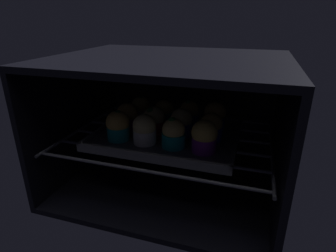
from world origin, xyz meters
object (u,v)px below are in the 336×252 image
at_px(muffin_row1_col0, 127,117).
at_px(muffin_row2_col3, 215,116).
at_px(muffin_row1_col3, 211,127).
at_px(muffin_row2_col0, 141,109).
at_px(muffin_row0_col3, 204,137).
at_px(muffin_row1_col1, 154,120).
at_px(muffin_row2_col1, 164,112).
at_px(muffin_row2_col2, 189,114).
at_px(muffin_row0_col0, 118,126).
at_px(baking_tray, 168,135).
at_px(muffin_row1_col2, 181,122).
at_px(muffin_row0_col1, 145,129).
at_px(muffin_row0_col2, 174,134).

height_order(muffin_row1_col0, muffin_row2_col3, muffin_row2_col3).
xyz_separation_m(muffin_row1_col3, muffin_row2_col0, (-0.23, 0.08, 0.00)).
xyz_separation_m(muffin_row0_col3, muffin_row1_col1, (-0.15, 0.07, -0.00)).
bearing_deg(muffin_row1_col0, muffin_row2_col1, 43.46).
relative_size(muffin_row1_col1, muffin_row2_col2, 0.96).
xyz_separation_m(muffin_row0_col0, muffin_row1_col1, (0.07, 0.07, -0.00)).
height_order(muffin_row0_col0, muffin_row2_col3, muffin_row0_col0).
relative_size(baking_tray, muffin_row1_col3, 5.20).
height_order(baking_tray, muffin_row1_col2, muffin_row1_col2).
bearing_deg(muffin_row1_col2, muffin_row2_col3, 44.09).
relative_size(muffin_row0_col0, muffin_row1_col3, 1.09).
relative_size(muffin_row0_col1, muffin_row2_col1, 1.07).
bearing_deg(muffin_row2_col1, muffin_row2_col3, 0.63).
relative_size(muffin_row2_col2, muffin_row2_col3, 0.98).
relative_size(muffin_row0_col3, muffin_row2_col2, 1.03).
xyz_separation_m(muffin_row0_col3, muffin_row1_col2, (-0.08, 0.08, -0.00)).
relative_size(muffin_row0_col0, muffin_row0_col1, 1.05).
bearing_deg(muffin_row1_col0, muffin_row1_col1, 0.53).
bearing_deg(muffin_row1_col0, muffin_row0_col2, -24.56).
xyz_separation_m(muffin_row1_col0, muffin_row1_col3, (0.24, -0.00, -0.00)).
bearing_deg(muffin_row1_col1, muffin_row0_col1, -88.39).
height_order(muffin_row0_col2, muffin_row2_col0, muffin_row0_col2).
bearing_deg(muffin_row0_col3, muffin_row2_col3, 89.77).
xyz_separation_m(muffin_row2_col1, muffin_row2_col2, (0.07, 0.00, 0.00)).
height_order(muffin_row1_col0, muffin_row2_col1, muffin_row1_col0).
relative_size(muffin_row0_col3, muffin_row2_col0, 1.03).
xyz_separation_m(muffin_row2_col1, muffin_row2_col3, (0.15, 0.00, 0.00)).
bearing_deg(baking_tray, muffin_row0_col2, -63.13).
bearing_deg(muffin_row2_col2, muffin_row0_col0, -134.26).
bearing_deg(muffin_row0_col2, muffin_row1_col2, 90.89).
relative_size(muffin_row0_col1, muffin_row1_col0, 0.98).
bearing_deg(muffin_row2_col0, muffin_row2_col3, -0.75).
bearing_deg(muffin_row1_col1, muffin_row0_col3, -25.89).
bearing_deg(muffin_row1_col3, muffin_row1_col2, 175.97).
xyz_separation_m(muffin_row1_col0, muffin_row2_col1, (0.08, 0.08, -0.00)).
xyz_separation_m(baking_tray, muffin_row0_col2, (0.04, -0.07, 0.04)).
bearing_deg(muffin_row0_col2, muffin_row2_col3, 63.25).
height_order(muffin_row0_col0, muffin_row1_col3, muffin_row0_col0).
relative_size(muffin_row0_col2, muffin_row2_col0, 1.02).
bearing_deg(muffin_row2_col0, muffin_row1_col1, -48.37).
distance_m(muffin_row0_col3, muffin_row1_col1, 0.17).
bearing_deg(muffin_row0_col3, muffin_row1_col3, 86.72).
height_order(muffin_row0_col3, muffin_row1_col1, muffin_row0_col3).
relative_size(muffin_row1_col0, muffin_row2_col3, 0.98).
distance_m(muffin_row1_col0, muffin_row2_col1, 0.11).
relative_size(muffin_row1_col0, muffin_row2_col0, 1.01).
distance_m(muffin_row0_col1, muffin_row1_col0, 0.11).
xyz_separation_m(baking_tray, muffin_row0_col0, (-0.11, -0.08, 0.04)).
xyz_separation_m(muffin_row0_col2, muffin_row2_col3, (0.08, 0.15, 0.00)).
bearing_deg(baking_tray, muffin_row1_col2, 2.67).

